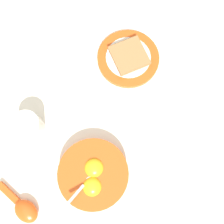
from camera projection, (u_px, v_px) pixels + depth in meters
ground_plane at (64, 111)px, 0.74m from camera, size 3.00×3.00×0.00m
egg_bowl at (93, 174)px, 0.67m from camera, size 0.18×0.18×0.07m
toast_plate at (128, 58)px, 0.77m from camera, size 0.18×0.18×0.01m
toast_sandwich at (129, 55)px, 0.75m from camera, size 0.09×0.10×0.02m
soup_spoon at (24, 209)px, 0.66m from camera, size 0.09×0.14×0.03m
drinking_cup at (28, 126)px, 0.69m from camera, size 0.07×0.07×0.07m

